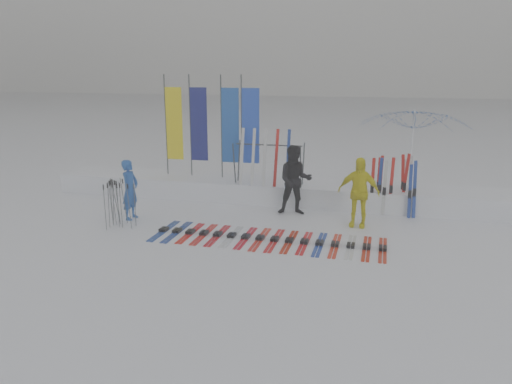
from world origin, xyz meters
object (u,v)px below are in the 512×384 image
(person_yellow, at_px, (359,192))
(tent_canopy, at_px, (412,155))
(person_blue, at_px, (130,190))
(ski_row, at_px, (267,239))
(ski_rack, at_px, (269,158))
(person_black, at_px, (295,180))

(person_yellow, bearing_deg, tent_canopy, 69.57)
(person_blue, distance_m, ski_row, 4.13)
(ski_rack, bearing_deg, tent_canopy, 15.70)
(person_blue, distance_m, person_yellow, 6.05)
(person_blue, xyz_separation_m, tent_canopy, (7.36, 3.64, 0.64))
(person_black, height_order, ski_rack, person_black)
(tent_canopy, height_order, ski_rack, tent_canopy)
(ski_rack, bearing_deg, person_yellow, -30.35)
(person_yellow, height_order, ski_rack, ski_rack)
(person_blue, relative_size, tent_canopy, 0.50)
(person_blue, height_order, person_black, person_black)
(person_black, bearing_deg, tent_canopy, 22.38)
(person_black, height_order, tent_canopy, tent_canopy)
(person_yellow, bearing_deg, person_black, 165.08)
(tent_canopy, bearing_deg, person_black, -146.58)
(person_yellow, height_order, tent_canopy, tent_canopy)
(person_blue, distance_m, person_black, 4.50)
(tent_canopy, distance_m, ski_row, 5.73)
(person_black, relative_size, person_yellow, 1.07)
(tent_canopy, distance_m, ski_rack, 4.27)
(ski_row, distance_m, ski_rack, 3.60)
(ski_row, xyz_separation_m, ski_rack, (-0.73, 3.25, 1.35))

